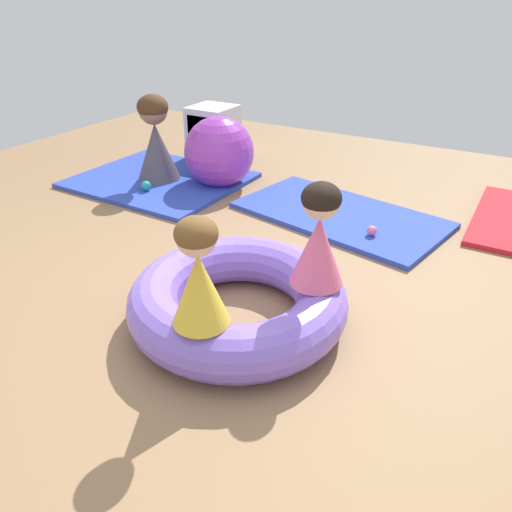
{
  "coord_description": "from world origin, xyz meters",
  "views": [
    {
      "loc": [
        1.3,
        -1.94,
        1.65
      ],
      "look_at": [
        0.1,
        0.14,
        0.32
      ],
      "focal_mm": 34.29,
      "sensor_mm": 36.0,
      "label": 1
    }
  ],
  "objects_px": {
    "child_in_yellow": "(199,274)",
    "inflatable_cushion": "(238,300)",
    "adult_seated": "(156,139)",
    "play_ball_teal": "(146,186)",
    "child_in_pink": "(319,236)",
    "play_ball_pink": "(372,231)",
    "exercise_ball_large": "(219,152)",
    "storage_cube": "(212,134)"
  },
  "relations": [
    {
      "from": "exercise_ball_large",
      "to": "adult_seated",
      "type": "bearing_deg",
      "value": -159.1
    },
    {
      "from": "play_ball_pink",
      "to": "child_in_yellow",
      "type": "bearing_deg",
      "value": -98.45
    },
    {
      "from": "play_ball_pink",
      "to": "exercise_ball_large",
      "type": "height_order",
      "value": "exercise_ball_large"
    },
    {
      "from": "adult_seated",
      "to": "child_in_yellow",
      "type": "bearing_deg",
      "value": 146.47
    },
    {
      "from": "adult_seated",
      "to": "play_ball_teal",
      "type": "height_order",
      "value": "adult_seated"
    },
    {
      "from": "inflatable_cushion",
      "to": "storage_cube",
      "type": "bearing_deg",
      "value": 127.18
    },
    {
      "from": "child_in_pink",
      "to": "play_ball_teal",
      "type": "height_order",
      "value": "child_in_pink"
    },
    {
      "from": "play_ball_pink",
      "to": "inflatable_cushion",
      "type": "bearing_deg",
      "value": -103.54
    },
    {
      "from": "child_in_yellow",
      "to": "play_ball_pink",
      "type": "distance_m",
      "value": 1.84
    },
    {
      "from": "play_ball_pink",
      "to": "exercise_ball_large",
      "type": "xyz_separation_m",
      "value": [
        -1.6,
        0.39,
        0.24
      ]
    },
    {
      "from": "inflatable_cushion",
      "to": "child_in_yellow",
      "type": "xyz_separation_m",
      "value": [
        0.06,
        -0.41,
        0.4
      ]
    },
    {
      "from": "inflatable_cushion",
      "to": "child_in_yellow",
      "type": "bearing_deg",
      "value": -81.37
    },
    {
      "from": "play_ball_pink",
      "to": "play_ball_teal",
      "type": "distance_m",
      "value": 2.05
    },
    {
      "from": "exercise_ball_large",
      "to": "play_ball_teal",
      "type": "bearing_deg",
      "value": -130.32
    },
    {
      "from": "adult_seated",
      "to": "play_ball_pink",
      "type": "height_order",
      "value": "adult_seated"
    },
    {
      "from": "adult_seated",
      "to": "inflatable_cushion",
      "type": "bearing_deg",
      "value": 152.35
    },
    {
      "from": "play_ball_teal",
      "to": "storage_cube",
      "type": "relative_size",
      "value": 0.16
    },
    {
      "from": "inflatable_cushion",
      "to": "adult_seated",
      "type": "distance_m",
      "value": 2.4
    },
    {
      "from": "child_in_pink",
      "to": "play_ball_pink",
      "type": "xyz_separation_m",
      "value": [
        -0.06,
        1.17,
        -0.48
      ]
    },
    {
      "from": "child_in_yellow",
      "to": "play_ball_teal",
      "type": "bearing_deg",
      "value": -51.93
    },
    {
      "from": "inflatable_cushion",
      "to": "child_in_pink",
      "type": "distance_m",
      "value": 0.59
    },
    {
      "from": "child_in_pink",
      "to": "play_ball_pink",
      "type": "relative_size",
      "value": 7.39
    },
    {
      "from": "child_in_yellow",
      "to": "child_in_pink",
      "type": "relative_size",
      "value": 0.96
    },
    {
      "from": "inflatable_cushion",
      "to": "play_ball_teal",
      "type": "bearing_deg",
      "value": 145.0
    },
    {
      "from": "exercise_ball_large",
      "to": "child_in_pink",
      "type": "bearing_deg",
      "value": -43.3
    },
    {
      "from": "play_ball_teal",
      "to": "exercise_ball_large",
      "type": "relative_size",
      "value": 0.14
    },
    {
      "from": "storage_cube",
      "to": "child_in_yellow",
      "type": "bearing_deg",
      "value": -56.24
    },
    {
      "from": "play_ball_pink",
      "to": "exercise_ball_large",
      "type": "relative_size",
      "value": 0.12
    },
    {
      "from": "child_in_yellow",
      "to": "play_ball_pink",
      "type": "xyz_separation_m",
      "value": [
        0.26,
        1.76,
        -0.46
      ]
    },
    {
      "from": "storage_cube",
      "to": "child_in_pink",
      "type": "bearing_deg",
      "value": -45.27
    },
    {
      "from": "inflatable_cushion",
      "to": "child_in_yellow",
      "type": "height_order",
      "value": "child_in_yellow"
    },
    {
      "from": "play_ball_pink",
      "to": "adult_seated",
      "type": "bearing_deg",
      "value": 175.28
    },
    {
      "from": "child_in_yellow",
      "to": "storage_cube",
      "type": "bearing_deg",
      "value": -65.98
    },
    {
      "from": "child_in_pink",
      "to": "play_ball_teal",
      "type": "distance_m",
      "value": 2.39
    },
    {
      "from": "storage_cube",
      "to": "play_ball_pink",
      "type": "bearing_deg",
      "value": -25.85
    },
    {
      "from": "adult_seated",
      "to": "play_ball_teal",
      "type": "bearing_deg",
      "value": 121.33
    },
    {
      "from": "inflatable_cushion",
      "to": "play_ball_pink",
      "type": "relative_size",
      "value": 16.11
    },
    {
      "from": "adult_seated",
      "to": "storage_cube",
      "type": "bearing_deg",
      "value": -80.44
    },
    {
      "from": "inflatable_cushion",
      "to": "storage_cube",
      "type": "height_order",
      "value": "storage_cube"
    },
    {
      "from": "child_in_yellow",
      "to": "inflatable_cushion",
      "type": "bearing_deg",
      "value": -91.11
    },
    {
      "from": "child_in_pink",
      "to": "play_ball_teal",
      "type": "bearing_deg",
      "value": -155.27
    },
    {
      "from": "child_in_pink",
      "to": "exercise_ball_large",
      "type": "relative_size",
      "value": 0.86
    }
  ]
}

